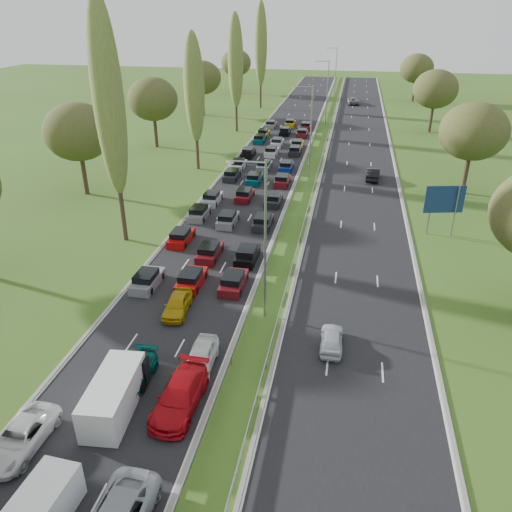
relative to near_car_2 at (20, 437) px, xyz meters
The scene contains 19 objects.
ground 52.76m from the near_car_2, 78.64° to the left, with size 260.00×260.00×0.00m, color #39541A.
near_carriageway 54.35m from the near_car_2, 86.16° to the left, with size 10.50×215.00×0.04m, color black.
far_carriageway 56.87m from the near_car_2, 72.46° to the left, with size 10.50×215.00×0.04m, color black.
central_reservation 55.21m from the near_car_2, 79.15° to the left, with size 2.36×215.00×0.32m.
lamp_columns 51.07m from the near_car_2, 78.20° to the left, with size 0.18×140.18×12.00m.
poplar_row 41.94m from the near_car_2, 98.01° to the left, with size 2.80×127.80×22.44m.
woodland_left 38.58m from the near_car_2, 115.13° to the left, with size 8.00×166.00×11.10m.
woodland_right 49.15m from the near_car_2, 52.10° to the left, with size 8.00×153.00×11.10m.
traffic_queue_fill 49.28m from the near_car_2, 85.78° to the left, with size 9.11×68.56×0.80m.
near_car_2 is the anchor object (origin of this frame).
near_car_7 6.85m from the near_car_2, 56.08° to the left, with size 1.91×4.69×1.36m, color #044745.
near_car_8 14.50m from the near_car_2, 74.78° to the left, with size 1.67×4.15×1.42m, color #B28D0B.
near_car_11 8.47m from the near_car_2, 31.28° to the left, with size 2.26×5.55×1.61m, color #B00A13.
near_car_12 10.99m from the near_car_2, 47.81° to the left, with size 1.75×4.36×1.49m, color white.
far_car_0 19.49m from the near_car_2, 37.20° to the left, with size 1.53×3.81×1.30m, color #BABDC4.
far_car_1 53.71m from the near_car_2, 69.30° to the left, with size 1.65×4.74×1.56m, color black.
far_car_2 110.82m from the near_car_2, 81.98° to the left, with size 2.65×5.75×1.60m, color slate.
white_van_rear 5.21m from the near_car_2, 44.58° to the left, with size 2.17×5.53×2.22m.
direction_sign 41.62m from the near_car_2, 52.47° to the left, with size 3.92×1.01×5.20m.
Camera 1 is at (9.79, 11.87, 20.78)m, focal length 35.00 mm.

